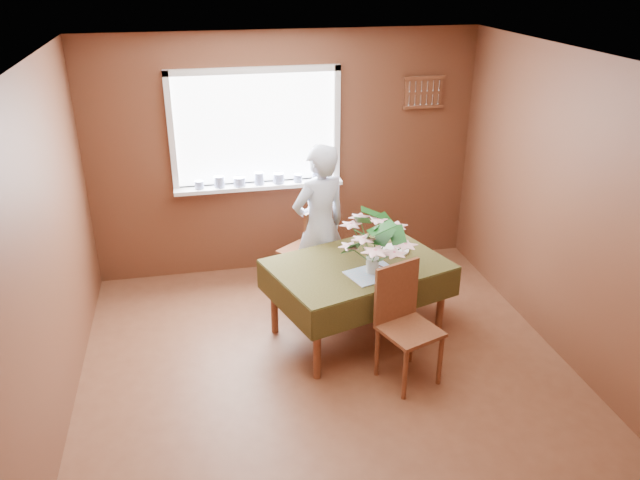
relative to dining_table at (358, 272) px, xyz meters
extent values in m
plane|color=brown|center=(-0.37, -0.73, -0.63)|extent=(4.50, 4.50, 0.00)
plane|color=white|center=(-0.37, -0.73, 1.87)|extent=(4.50, 4.50, 0.00)
plane|color=brown|center=(-0.37, 1.52, 0.62)|extent=(4.00, 0.00, 4.00)
plane|color=brown|center=(-2.37, -0.73, 0.62)|extent=(0.00, 4.50, 4.50)
plane|color=brown|center=(1.63, -0.73, 0.62)|extent=(0.00, 4.50, 4.50)
cube|color=white|center=(-0.67, 1.51, 0.92)|extent=(1.60, 0.01, 1.10)
cube|color=white|center=(-0.67, 1.49, 1.50)|extent=(1.72, 0.06, 0.06)
cube|color=white|center=(-0.67, 1.49, 0.34)|extent=(1.72, 0.06, 0.06)
cube|color=white|center=(-1.50, 1.49, 0.92)|extent=(0.06, 0.06, 1.22)
cube|color=white|center=(0.16, 1.49, 0.92)|extent=(0.06, 0.06, 1.22)
cube|color=white|center=(-0.67, 1.42, 0.35)|extent=(1.72, 0.20, 0.04)
cylinder|color=white|center=(-1.28, 1.40, 0.41)|extent=(0.09, 0.09, 0.08)
cylinder|color=white|center=(-1.08, 1.40, 0.43)|extent=(0.11, 0.11, 0.12)
cylinder|color=white|center=(-0.88, 1.40, 0.42)|extent=(0.12, 0.12, 0.09)
cylinder|color=white|center=(-0.67, 1.40, 0.44)|extent=(0.10, 0.10, 0.13)
cylinder|color=white|center=(-0.47, 1.40, 0.42)|extent=(0.11, 0.11, 0.10)
cylinder|color=white|center=(-0.27, 1.40, 0.41)|extent=(0.09, 0.09, 0.08)
cylinder|color=white|center=(-0.07, 1.40, 0.43)|extent=(0.11, 0.11, 0.12)
cube|color=brown|center=(1.08, 1.50, 1.22)|extent=(0.40, 0.03, 0.30)
cube|color=brown|center=(1.08, 1.48, 1.37)|extent=(0.44, 0.04, 0.03)
cube|color=brown|center=(1.08, 1.48, 1.07)|extent=(0.44, 0.04, 0.03)
cylinder|color=brown|center=(-0.48, -0.56, -0.30)|extent=(0.07, 0.07, 0.66)
cylinder|color=brown|center=(0.72, -0.18, -0.30)|extent=(0.07, 0.07, 0.66)
cylinder|color=brown|center=(-0.72, 0.19, -0.30)|extent=(0.07, 0.07, 0.66)
cylinder|color=brown|center=(0.48, 0.57, -0.30)|extent=(0.07, 0.07, 0.66)
cube|color=brown|center=(0.00, 0.00, 0.05)|extent=(1.62, 1.32, 0.04)
cube|color=#2C2810|center=(0.00, 0.00, 0.08)|extent=(1.69, 1.39, 0.01)
cube|color=#2C2810|center=(0.15, -0.47, -0.06)|extent=(1.40, 0.45, 0.26)
cube|color=#2C2810|center=(-0.15, 0.48, -0.06)|extent=(1.40, 0.45, 0.26)
cube|color=#2C2810|center=(-0.70, -0.22, -0.06)|extent=(0.31, 0.95, 0.26)
cube|color=#2C2810|center=(0.70, 0.22, -0.06)|extent=(0.31, 0.95, 0.26)
cube|color=#4EB1DE|center=(0.07, -0.22, 0.09)|extent=(0.50, 0.42, 0.01)
cylinder|color=brown|center=(-0.28, 1.11, -0.41)|extent=(0.04, 0.04, 0.44)
cylinder|color=brown|center=(-0.56, 0.90, -0.41)|extent=(0.04, 0.04, 0.44)
cylinder|color=brown|center=(-0.06, 0.84, -0.41)|extent=(0.04, 0.04, 0.44)
cylinder|color=brown|center=(-0.34, 0.62, -0.41)|extent=(0.04, 0.04, 0.44)
cube|color=brown|center=(-0.31, 0.87, -0.17)|extent=(0.58, 0.58, 0.03)
cube|color=brown|center=(-0.19, 0.72, 0.09)|extent=(0.34, 0.27, 0.49)
cylinder|color=brown|center=(0.12, -0.96, -0.41)|extent=(0.04, 0.04, 0.44)
cylinder|color=brown|center=(0.46, -0.84, -0.41)|extent=(0.04, 0.04, 0.44)
cylinder|color=brown|center=(0.00, -0.63, -0.41)|extent=(0.04, 0.04, 0.44)
cylinder|color=brown|center=(0.33, -0.51, -0.41)|extent=(0.04, 0.04, 0.44)
cube|color=brown|center=(0.23, -0.74, -0.17)|extent=(0.53, 0.53, 0.03)
cube|color=brown|center=(0.16, -0.55, 0.09)|extent=(0.40, 0.17, 0.49)
imported|color=white|center=(-0.20, 0.65, 0.18)|extent=(0.69, 0.59, 1.61)
cylinder|color=white|center=(0.07, -0.19, 0.15)|extent=(0.11, 0.11, 0.14)
cylinder|color=#33662D|center=(0.07, -0.19, 0.26)|extent=(0.06, 0.06, 0.10)
cylinder|color=white|center=(0.38, 0.18, 0.09)|extent=(0.35, 0.35, 0.01)
cube|color=silver|center=(0.17, -0.12, 0.09)|extent=(0.14, 0.19, 0.00)
camera|label=1|loc=(-1.32, -4.64, 2.50)|focal=35.00mm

